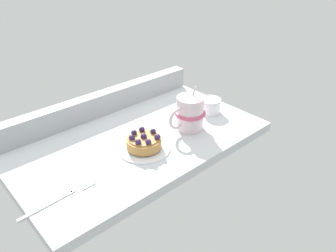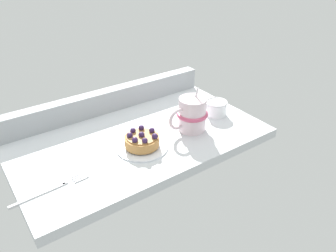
# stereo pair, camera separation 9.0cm
# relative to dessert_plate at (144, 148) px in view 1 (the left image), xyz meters

# --- Properties ---
(ground_plane) EXTENTS (0.69, 0.41, 0.03)m
(ground_plane) POSITION_rel_dessert_plate_xyz_m (0.02, 0.06, -0.02)
(ground_plane) COLOR silver
(window_rail_back) EXTENTS (0.68, 0.04, 0.07)m
(window_rail_back) POSITION_rel_dessert_plate_xyz_m (0.02, 0.24, 0.03)
(window_rail_back) COLOR #9EA3A8
(window_rail_back) RESTS_ON ground_plane
(dessert_plate) EXTENTS (0.14, 0.14, 0.01)m
(dessert_plate) POSITION_rel_dessert_plate_xyz_m (0.00, 0.00, 0.00)
(dessert_plate) COLOR silver
(dessert_plate) RESTS_ON ground_plane
(raspberry_tart) EXTENTS (0.09, 0.09, 0.04)m
(raspberry_tart) POSITION_rel_dessert_plate_xyz_m (-0.00, 0.00, 0.02)
(raspberry_tart) COLOR #B77F42
(raspberry_tart) RESTS_ON dessert_plate
(coffee_mug) EXTENTS (0.13, 0.09, 0.13)m
(coffee_mug) POSITION_rel_dessert_plate_xyz_m (0.16, -0.00, 0.05)
(coffee_mug) COLOR silver
(coffee_mug) RESTS_ON ground_plane
(dessert_fork) EXTENTS (0.18, 0.03, 0.01)m
(dessert_fork) POSITION_rel_dessert_plate_xyz_m (-0.25, -0.03, -0.00)
(dessert_fork) COLOR silver
(dessert_fork) RESTS_ON ground_plane
(sugar_bowl) EXTENTS (0.07, 0.07, 0.05)m
(sugar_bowl) POSITION_rel_dessert_plate_xyz_m (0.28, 0.02, 0.02)
(sugar_bowl) COLOR white
(sugar_bowl) RESTS_ON ground_plane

